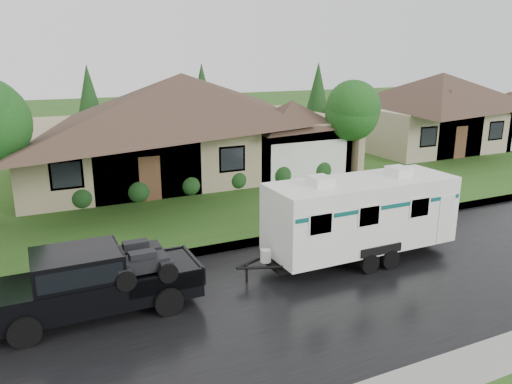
% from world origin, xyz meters
% --- Properties ---
extents(ground, '(140.00, 140.00, 0.00)m').
position_xyz_m(ground, '(0.00, 0.00, 0.00)').
color(ground, '#2B561A').
rests_on(ground, ground).
extents(road, '(140.00, 8.00, 0.01)m').
position_xyz_m(road, '(0.00, -2.00, 0.01)').
color(road, black).
rests_on(road, ground).
extents(curb, '(140.00, 0.50, 0.15)m').
position_xyz_m(curb, '(0.00, 2.25, 0.07)').
color(curb, gray).
rests_on(curb, ground).
extents(lawn, '(140.00, 26.00, 0.15)m').
position_xyz_m(lawn, '(0.00, 15.00, 0.07)').
color(lawn, '#2B561A').
rests_on(lawn, ground).
extents(house_main, '(19.44, 10.80, 6.90)m').
position_xyz_m(house_main, '(2.29, 13.84, 3.59)').
color(house_main, gray).
rests_on(house_main, lawn).
extents(house_neighbor, '(15.12, 9.72, 6.45)m').
position_xyz_m(house_neighbor, '(22.27, 14.34, 3.32)').
color(house_neighbor, tan).
rests_on(house_neighbor, lawn).
extents(tree_right_green, '(3.10, 3.10, 5.13)m').
position_xyz_m(tree_right_green, '(10.26, 8.89, 3.70)').
color(tree_right_green, '#382B1E').
rests_on(tree_right_green, lawn).
extents(shrub_row, '(13.60, 1.00, 1.00)m').
position_xyz_m(shrub_row, '(2.00, 9.30, 0.65)').
color(shrub_row, '#143814').
rests_on(shrub_row, lawn).
extents(pickup_truck, '(5.56, 2.11, 1.85)m').
position_xyz_m(pickup_truck, '(-5.22, -0.52, 0.99)').
color(pickup_truck, black).
rests_on(pickup_truck, ground).
extents(travel_trailer, '(6.86, 2.41, 3.08)m').
position_xyz_m(travel_trailer, '(3.58, -0.52, 1.63)').
color(travel_trailer, white).
rests_on(travel_trailer, ground).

